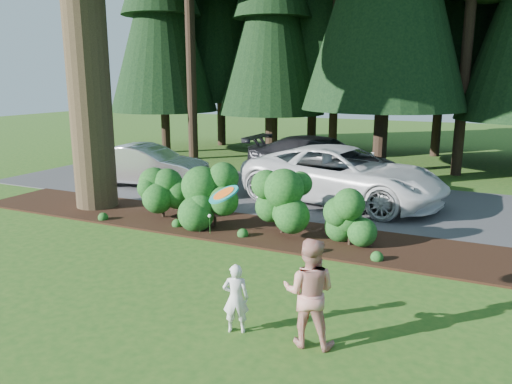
{
  "coord_description": "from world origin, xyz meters",
  "views": [
    {
      "loc": [
        6.2,
        -7.97,
        3.89
      ],
      "look_at": [
        1.36,
        2.24,
        1.3
      ],
      "focal_mm": 35.0,
      "sensor_mm": 36.0,
      "label": 1
    }
  ],
  "objects": [
    {
      "name": "mulch_bed",
      "position": [
        0.0,
        3.25,
        0.03
      ],
      "size": [
        16.0,
        2.5,
        0.05
      ],
      "primitive_type": "cube",
      "color": "black",
      "rests_on": "ground"
    },
    {
      "name": "lily_cluster",
      "position": [
        -0.3,
        2.4,
        0.5
      ],
      "size": [
        0.69,
        0.09,
        0.57
      ],
      "color": "#123D15",
      "rests_on": "ground"
    },
    {
      "name": "adult",
      "position": [
        4.0,
        -1.5,
        0.83
      ],
      "size": [
        0.89,
        0.74,
        1.65
      ],
      "primitive_type": "imported",
      "rotation": [
        0.0,
        0.0,
        3.29
      ],
      "color": "#B02A17",
      "rests_on": "ground"
    },
    {
      "name": "driveway",
      "position": [
        0.0,
        7.5,
        0.01
      ],
      "size": [
        22.0,
        6.0,
        0.03
      ],
      "primitive_type": "cube",
      "color": "#38383A",
      "rests_on": "ground"
    },
    {
      "name": "car_silver_wagon",
      "position": [
        -5.08,
        6.49,
        0.78
      ],
      "size": [
        4.74,
        2.2,
        1.5
      ],
      "primitive_type": "imported",
      "rotation": [
        0.0,
        0.0,
        1.71
      ],
      "color": "silver",
      "rests_on": "driveway"
    },
    {
      "name": "car_white_suv",
      "position": [
        2.08,
        7.08,
        0.92
      ],
      "size": [
        6.79,
        3.96,
        1.78
      ],
      "primitive_type": "imported",
      "rotation": [
        0.0,
        0.0,
        1.41
      ],
      "color": "silver",
      "rests_on": "driveway"
    },
    {
      "name": "frisbee",
      "position": [
        2.71,
        -1.72,
        2.22
      ],
      "size": [
        0.51,
        0.46,
        0.32
      ],
      "color": "#178181",
      "rests_on": "ground"
    },
    {
      "name": "ground",
      "position": [
        0.0,
        0.0,
        0.0
      ],
      "size": [
        80.0,
        80.0,
        0.0
      ],
      "primitive_type": "plane",
      "color": "#235117",
      "rests_on": "ground"
    },
    {
      "name": "child",
      "position": [
        2.85,
        -1.64,
        0.56
      ],
      "size": [
        0.48,
        0.4,
        1.12
      ],
      "primitive_type": "imported",
      "rotation": [
        0.0,
        0.0,
        3.53
      ],
      "color": "silver",
      "rests_on": "ground"
    },
    {
      "name": "shrub_row",
      "position": [
        0.77,
        3.14,
        0.81
      ],
      "size": [
        6.53,
        1.6,
        1.61
      ],
      "color": "#123D15",
      "rests_on": "ground"
    },
    {
      "name": "car_dark_suv",
      "position": [
        0.54,
        9.8,
        0.88
      ],
      "size": [
        5.91,
        2.48,
        1.7
      ],
      "primitive_type": "imported",
      "rotation": [
        0.0,
        0.0,
        1.56
      ],
      "color": "black",
      "rests_on": "driveway"
    }
  ]
}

